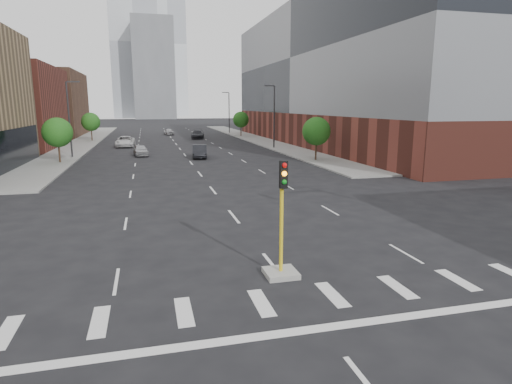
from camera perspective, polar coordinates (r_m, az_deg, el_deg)
name	(u,v)px	position (r m, az deg, el deg)	size (l,w,h in m)	color
sidewalk_left_far	(85,141)	(80.41, -21.79, 6.27)	(5.00, 92.00, 0.15)	gray
sidewalk_right_far	(253,138)	(82.13, -0.42, 7.19)	(5.00, 92.00, 0.15)	gray
building_left_far_b	(29,104)	(100.13, -27.99, 10.33)	(20.00, 24.00, 13.00)	brown
building_right_main	(360,76)	(74.02, 13.67, 14.86)	(24.00, 70.00, 22.00)	brown
tower_left	(135,45)	(227.33, -15.87, 18.39)	(22.00, 22.00, 70.00)	#B2B7BC
tower_right	(168,46)	(268.02, -11.68, 18.55)	(20.00, 20.00, 80.00)	#B2B7BC
tower_mid	(154,69)	(206.14, -13.49, 15.61)	(18.00, 18.00, 44.00)	slate
median_traffic_signal	(281,251)	(16.12, 3.39, -7.91)	(1.20, 1.20, 4.40)	#999993
streetlight_right_a	(274,114)	(63.15, 2.36, 10.35)	(1.60, 0.22, 9.07)	#2D2D30
streetlight_right_b	(229,111)	(97.20, -3.66, 10.76)	(1.60, 0.22, 9.07)	#2D2D30
streetlight_left	(70,116)	(56.20, -23.59, 9.26)	(1.60, 0.22, 9.07)	#2D2D30
tree_left_near	(57,132)	(51.44, -24.96, 7.21)	(3.20, 3.20, 4.85)	#382619
tree_left_far	(91,122)	(81.09, -21.17, 8.71)	(3.20, 3.20, 4.85)	#382619
tree_right_near	(316,131)	(49.26, 8.05, 8.02)	(3.20, 3.20, 4.85)	#382619
tree_right_far	(241,120)	(87.56, -2.03, 9.63)	(3.20, 3.20, 4.85)	#382619
car_near_left	(141,150)	(56.10, -15.14, 5.41)	(1.69, 4.20, 1.43)	#A9AAAD
car_mid_right	(200,151)	(52.50, -7.53, 5.39)	(1.66, 4.76, 1.57)	black
car_far_left	(125,142)	(68.86, -17.03, 6.45)	(2.69, 5.83, 1.62)	silver
car_deep_right	(198,134)	(82.86, -7.79, 7.62)	(2.23, 5.49, 1.59)	#222328
car_distant	(169,132)	(93.91, -11.56, 7.88)	(1.63, 4.06, 1.38)	#A1A0A5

